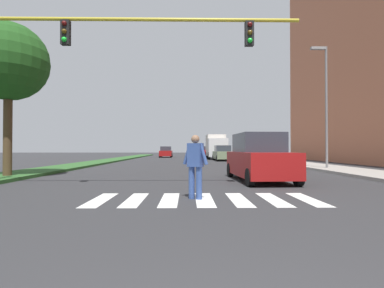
# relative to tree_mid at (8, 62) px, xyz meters

# --- Properties ---
(ground_plane) EXTENTS (140.00, 140.00, 0.00)m
(ground_plane) POSITION_rel_tree_mid_xyz_m (8.34, 17.73, -5.14)
(ground_plane) COLOR #2D2D30
(crosswalk) EXTENTS (5.85, 2.20, 0.01)m
(crosswalk) POSITION_rel_tree_mid_xyz_m (8.34, -5.47, -5.13)
(crosswalk) COLOR silver
(crosswalk) RESTS_ON ground_plane
(median_strip) EXTENTS (2.50, 64.00, 0.15)m
(median_strip) POSITION_rel_tree_mid_xyz_m (-0.29, 15.73, -5.06)
(median_strip) COLOR #2D5B28
(median_strip) RESTS_ON ground_plane
(tree_mid) EXTENTS (3.42, 3.42, 6.73)m
(tree_mid) POSITION_rel_tree_mid_xyz_m (0.00, 0.00, 0.00)
(tree_mid) COLOR #4C3823
(tree_mid) RESTS_ON median_strip
(sidewalk_right) EXTENTS (3.00, 64.00, 0.15)m
(sidewalk_right) POSITION_rel_tree_mid_xyz_m (17.00, 15.73, -5.06)
(sidewalk_right) COLOR #9E9991
(sidewalk_right) RESTS_ON ground_plane
(traffic_light_gantry) EXTENTS (10.99, 0.30, 6.00)m
(traffic_light_gantry) POSITION_rel_tree_mid_xyz_m (4.04, -3.54, -0.70)
(traffic_light_gantry) COLOR gold
(traffic_light_gantry) RESTS_ON median_strip
(street_lamp_right) EXTENTS (1.02, 0.24, 7.50)m
(street_lamp_right) POSITION_rel_tree_mid_xyz_m (16.40, 5.10, -0.54)
(street_lamp_right) COLOR slate
(street_lamp_right) RESTS_ON sidewalk_right
(pedestrian_performer) EXTENTS (0.69, 0.45, 1.69)m
(pedestrian_performer) POSITION_rel_tree_mid_xyz_m (8.10, -5.38, -4.20)
(pedestrian_performer) COLOR #334C8C
(pedestrian_performer) RESTS_ON ground_plane
(suv_crossing) EXTENTS (2.15, 4.68, 1.97)m
(suv_crossing) POSITION_rel_tree_mid_xyz_m (10.87, -0.87, -4.21)
(suv_crossing) COLOR maroon
(suv_crossing) RESTS_ON ground_plane
(sedan_midblock) EXTENTS (1.99, 4.27, 1.68)m
(sedan_midblock) POSITION_rel_tree_mid_xyz_m (11.77, 19.53, -4.36)
(sedan_midblock) COLOR gray
(sedan_midblock) RESTS_ON ground_plane
(sedan_distant) EXTENTS (1.92, 4.60, 1.65)m
(sedan_distant) POSITION_rel_tree_mid_xyz_m (4.64, 32.45, -4.37)
(sedan_distant) COLOR maroon
(sedan_distant) RESTS_ON ground_plane
(sedan_far_horizon) EXTENTS (2.03, 4.59, 1.77)m
(sedan_far_horizon) POSITION_rel_tree_mid_xyz_m (11.50, 44.49, -4.32)
(sedan_far_horizon) COLOR maroon
(sedan_far_horizon) RESTS_ON ground_plane
(truck_box_delivery) EXTENTS (2.40, 6.20, 3.10)m
(truck_box_delivery) POSITION_rel_tree_mid_xyz_m (11.56, 25.06, -3.50)
(truck_box_delivery) COLOR silver
(truck_box_delivery) RESTS_ON ground_plane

